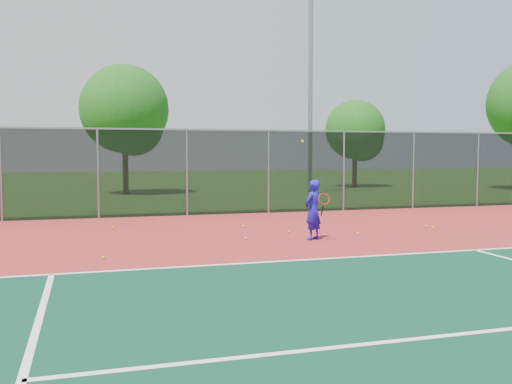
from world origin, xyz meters
TOP-DOWN VIEW (x-y plane):
  - ground at (0.00, 0.00)m, footprint 120.00×120.00m
  - court_apron at (0.00, 2.00)m, footprint 30.00×20.00m
  - fence_back at (0.00, 12.00)m, footprint 30.00×0.06m
  - tennis_player at (-0.90, 5.54)m, footprint 0.66×0.72m
  - practice_ball_0 at (3.24, 6.47)m, footprint 0.07×0.07m
  - practice_ball_1 at (-6.07, 4.31)m, footprint 0.07×0.07m
  - practice_ball_2 at (-2.53, 6.00)m, footprint 0.07×0.07m
  - practice_ball_3 at (0.58, 5.98)m, footprint 0.07×0.07m
  - practice_ball_4 at (-1.07, 6.83)m, footprint 0.07×0.07m
  - practice_ball_5 at (3.23, 6.79)m, footprint 0.07×0.07m
  - practice_ball_6 at (-5.67, 9.10)m, footprint 0.07×0.07m
  - practice_ball_7 at (-1.96, 8.31)m, footprint 0.07×0.07m
  - floodlight_n at (5.00, 20.37)m, footprint 0.90×0.40m
  - tree_back_left at (-4.29, 23.01)m, footprint 4.65×4.65m
  - tree_back_mid at (10.19, 25.29)m, footprint 3.79×3.79m

SIDE VIEW (x-z plane):
  - ground at x=0.00m, z-range 0.00..0.00m
  - court_apron at x=0.00m, z-range 0.00..0.02m
  - practice_ball_0 at x=3.24m, z-range 0.02..0.09m
  - practice_ball_1 at x=-6.07m, z-range 0.02..0.09m
  - practice_ball_2 at x=-2.53m, z-range 0.02..0.09m
  - practice_ball_3 at x=0.58m, z-range 0.02..0.09m
  - practice_ball_4 at x=-1.07m, z-range 0.02..0.09m
  - practice_ball_5 at x=3.23m, z-range 0.02..0.09m
  - practice_ball_6 at x=-5.67m, z-range 0.02..0.09m
  - practice_ball_7 at x=-1.96m, z-range 0.02..0.09m
  - tennis_player at x=-0.90m, z-range -0.48..2.04m
  - fence_back at x=0.00m, z-range 0.05..3.08m
  - tree_back_mid at x=10.19m, z-range 0.71..6.28m
  - tree_back_left at x=-4.29m, z-range 0.87..7.70m
  - floodlight_n at x=5.00m, z-range 0.78..13.51m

